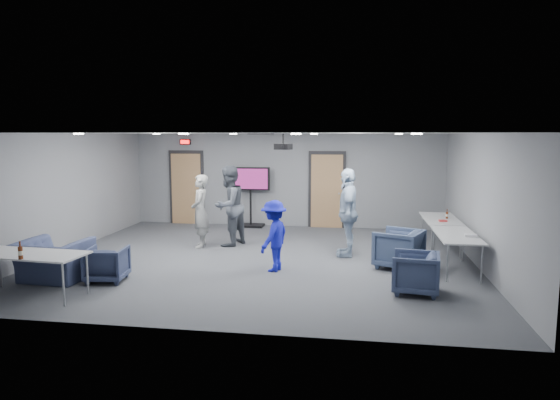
# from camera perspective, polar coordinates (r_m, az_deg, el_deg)

# --- Properties ---
(floor) EXTENTS (9.00, 9.00, 0.00)m
(floor) POSITION_cam_1_polar(r_m,az_deg,el_deg) (10.84, -2.35, -6.77)
(floor) COLOR #36393E
(floor) RESTS_ON ground
(ceiling) EXTENTS (9.00, 9.00, 0.00)m
(ceiling) POSITION_cam_1_polar(r_m,az_deg,el_deg) (10.51, -2.43, 7.64)
(ceiling) COLOR white
(ceiling) RESTS_ON wall_back
(wall_back) EXTENTS (9.00, 0.02, 2.70)m
(wall_back) POSITION_cam_1_polar(r_m,az_deg,el_deg) (14.51, 0.66, 2.29)
(wall_back) COLOR slate
(wall_back) RESTS_ON floor
(wall_front) EXTENTS (9.00, 0.02, 2.70)m
(wall_front) POSITION_cam_1_polar(r_m,az_deg,el_deg) (6.76, -8.96, -3.90)
(wall_front) COLOR slate
(wall_front) RESTS_ON floor
(wall_left) EXTENTS (0.02, 8.00, 2.70)m
(wall_left) POSITION_cam_1_polar(r_m,az_deg,el_deg) (12.28, -23.47, 0.70)
(wall_left) COLOR slate
(wall_left) RESTS_ON floor
(wall_right) EXTENTS (0.02, 8.00, 2.70)m
(wall_right) POSITION_cam_1_polar(r_m,az_deg,el_deg) (10.68, 22.03, -0.16)
(wall_right) COLOR slate
(wall_right) RESTS_ON floor
(door_left) EXTENTS (1.06, 0.17, 2.24)m
(door_left) POSITION_cam_1_polar(r_m,az_deg,el_deg) (15.21, -10.63, 1.33)
(door_left) COLOR black
(door_left) RESTS_ON wall_back
(door_right) EXTENTS (1.06, 0.17, 2.24)m
(door_right) POSITION_cam_1_polar(r_m,az_deg,el_deg) (14.38, 5.38, 1.07)
(door_right) COLOR black
(door_right) RESTS_ON wall_back
(exit_sign) EXTENTS (0.32, 0.08, 0.16)m
(exit_sign) POSITION_cam_1_polar(r_m,az_deg,el_deg) (15.11, -10.78, 6.54)
(exit_sign) COLOR black
(exit_sign) RESTS_ON wall_back
(hvac_diffuser) EXTENTS (0.60, 0.60, 0.03)m
(hvac_diffuser) POSITION_cam_1_polar(r_m,az_deg,el_deg) (13.35, -2.20, 7.56)
(hvac_diffuser) COLOR black
(hvac_diffuser) RESTS_ON ceiling
(downlights) EXTENTS (6.18, 3.78, 0.02)m
(downlights) POSITION_cam_1_polar(r_m,az_deg,el_deg) (10.51, -2.43, 7.56)
(downlights) COLOR white
(downlights) RESTS_ON ceiling
(person_a) EXTENTS (0.54, 0.70, 1.73)m
(person_a) POSITION_cam_1_polar(r_m,az_deg,el_deg) (11.98, -9.10, -1.26)
(person_a) COLOR gray
(person_a) RESTS_ON floor
(person_b) EXTENTS (1.03, 1.15, 1.94)m
(person_b) POSITION_cam_1_polar(r_m,az_deg,el_deg) (12.05, -5.87, -0.66)
(person_b) COLOR #4D535C
(person_b) RESTS_ON floor
(person_c) EXTENTS (0.49, 1.14, 1.94)m
(person_c) POSITION_cam_1_polar(r_m,az_deg,el_deg) (11.06, 7.75, -1.42)
(person_c) COLOR #A1B7D0
(person_c) RESTS_ON floor
(person_d) EXTENTS (0.75, 1.02, 1.40)m
(person_d) POSITION_cam_1_polar(r_m,az_deg,el_deg) (9.80, -0.71, -4.11)
(person_d) COLOR #1B20B3
(person_d) RESTS_ON floor
(chair_right_b) EXTENTS (1.13, 1.12, 0.79)m
(chair_right_b) POSITION_cam_1_polar(r_m,az_deg,el_deg) (10.34, 13.40, -5.43)
(chair_right_b) COLOR #3D4C6A
(chair_right_b) RESTS_ON floor
(chair_right_c) EXTENTS (0.86, 0.84, 0.70)m
(chair_right_c) POSITION_cam_1_polar(r_m,az_deg,el_deg) (8.82, 15.20, -8.04)
(chair_right_c) COLOR #374260
(chair_right_c) RESTS_ON floor
(chair_front_a) EXTENTS (0.77, 0.78, 0.64)m
(chair_front_a) POSITION_cam_1_polar(r_m,az_deg,el_deg) (9.74, -19.18, -6.92)
(chair_front_a) COLOR #323A57
(chair_front_a) RESTS_ON floor
(chair_front_b) EXTENTS (1.22, 1.08, 0.75)m
(chair_front_b) POSITION_cam_1_polar(r_m,az_deg,el_deg) (10.14, -24.43, -6.29)
(chair_front_b) COLOR #3C4568
(chair_front_b) RESTS_ON floor
(table_right_a) EXTENTS (0.77, 1.85, 0.73)m
(table_right_a) POSITION_cam_1_polar(r_m,az_deg,el_deg) (12.25, 17.88, -2.19)
(table_right_a) COLOR silver
(table_right_a) RESTS_ON floor
(table_right_b) EXTENTS (0.76, 1.82, 0.73)m
(table_right_b) POSITION_cam_1_polar(r_m,az_deg,el_deg) (10.41, 19.51, -3.95)
(table_right_b) COLOR silver
(table_right_b) RESTS_ON floor
(table_front_left) EXTENTS (1.94, 0.92, 0.73)m
(table_front_left) POSITION_cam_1_polar(r_m,az_deg,el_deg) (9.26, -26.79, -5.71)
(table_front_left) COLOR silver
(table_front_left) RESTS_ON floor
(bottle_front) EXTENTS (0.07, 0.07, 0.29)m
(bottle_front) POSITION_cam_1_polar(r_m,az_deg,el_deg) (8.86, -27.54, -5.35)
(bottle_front) COLOR #50210D
(bottle_front) RESTS_ON table_front_left
(bottle_right) EXTENTS (0.06, 0.06, 0.22)m
(bottle_right) POSITION_cam_1_polar(r_m,az_deg,el_deg) (12.22, 18.54, -1.64)
(bottle_right) COLOR #50210D
(bottle_right) RESTS_ON table_right_a
(snack_box) EXTENTS (0.18, 0.13, 0.04)m
(snack_box) POSITION_cam_1_polar(r_m,az_deg,el_deg) (11.78, 18.13, -2.27)
(snack_box) COLOR red
(snack_box) RESTS_ON table_right_a
(wrapper) EXTENTS (0.24, 0.17, 0.05)m
(wrapper) POSITION_cam_1_polar(r_m,az_deg,el_deg) (10.23, 20.98, -3.81)
(wrapper) COLOR silver
(wrapper) RESTS_ON table_right_b
(tv_stand) EXTENTS (1.13, 0.54, 1.73)m
(tv_stand) POSITION_cam_1_polar(r_m,az_deg,el_deg) (14.48, -3.39, 0.80)
(tv_stand) COLOR black
(tv_stand) RESTS_ON floor
(projector) EXTENTS (0.41, 0.37, 0.36)m
(projector) POSITION_cam_1_polar(r_m,az_deg,el_deg) (11.29, 0.37, 6.14)
(projector) COLOR black
(projector) RESTS_ON ceiling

